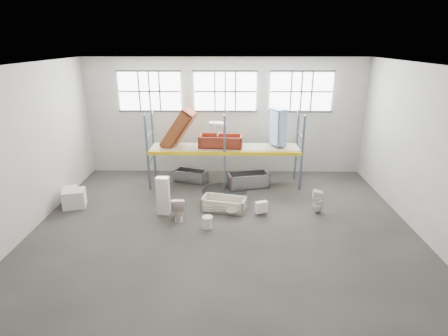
{
  "coord_description": "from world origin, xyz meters",
  "views": [
    {
      "loc": [
        0.17,
        -10.32,
        5.63
      ],
      "look_at": [
        0.0,
        1.5,
        1.4
      ],
      "focal_mm": 28.66,
      "sensor_mm": 36.0,
      "label": 1
    }
  ],
  "objects_px": {
    "toilet_white": "(318,201)",
    "bucket": "(207,222)",
    "steel_tub_left": "(191,176)",
    "carton_near": "(74,198)",
    "toilet_beige": "(178,207)",
    "cistern_tall": "(163,196)",
    "bathtub_beige": "(224,204)",
    "blue_tub_upright": "(278,127)",
    "steel_tub_right": "(248,180)",
    "rust_tub_flat": "(221,141)"
  },
  "relations": [
    {
      "from": "toilet_white",
      "to": "blue_tub_upright",
      "type": "bearing_deg",
      "value": -151.48
    },
    {
      "from": "steel_tub_left",
      "to": "blue_tub_upright",
      "type": "relative_size",
      "value": 0.93
    },
    {
      "from": "toilet_beige",
      "to": "bucket",
      "type": "distance_m",
      "value": 1.22
    },
    {
      "from": "bathtub_beige",
      "to": "toilet_white",
      "type": "height_order",
      "value": "toilet_white"
    },
    {
      "from": "steel_tub_right",
      "to": "cistern_tall",
      "type": "bearing_deg",
      "value": -140.89
    },
    {
      "from": "bathtub_beige",
      "to": "blue_tub_upright",
      "type": "distance_m",
      "value": 3.92
    },
    {
      "from": "cistern_tall",
      "to": "blue_tub_upright",
      "type": "xyz_separation_m",
      "value": [
        4.16,
        2.83,
        1.73
      ]
    },
    {
      "from": "bucket",
      "to": "blue_tub_upright",
      "type": "bearing_deg",
      "value": 55.5
    },
    {
      "from": "cistern_tall",
      "to": "toilet_white",
      "type": "distance_m",
      "value": 5.31
    },
    {
      "from": "bathtub_beige",
      "to": "bucket",
      "type": "relative_size",
      "value": 3.9
    },
    {
      "from": "toilet_white",
      "to": "blue_tub_upright",
      "type": "height_order",
      "value": "blue_tub_upright"
    },
    {
      "from": "toilet_beige",
      "to": "bathtub_beige",
      "type": "bearing_deg",
      "value": -163.11
    },
    {
      "from": "rust_tub_flat",
      "to": "blue_tub_upright",
      "type": "distance_m",
      "value": 2.34
    },
    {
      "from": "bucket",
      "to": "toilet_white",
      "type": "bearing_deg",
      "value": 16.76
    },
    {
      "from": "toilet_white",
      "to": "steel_tub_left",
      "type": "distance_m",
      "value": 5.49
    },
    {
      "from": "bathtub_beige",
      "to": "cistern_tall",
      "type": "distance_m",
      "value": 2.13
    },
    {
      "from": "rust_tub_flat",
      "to": "carton_near",
      "type": "bearing_deg",
      "value": -156.07
    },
    {
      "from": "bucket",
      "to": "steel_tub_left",
      "type": "bearing_deg",
      "value": 103.21
    },
    {
      "from": "blue_tub_upright",
      "to": "toilet_white",
      "type": "bearing_deg",
      "value": -66.72
    },
    {
      "from": "bucket",
      "to": "rust_tub_flat",
      "type": "bearing_deg",
      "value": 84.79
    },
    {
      "from": "cistern_tall",
      "to": "carton_near",
      "type": "distance_m",
      "value": 3.34
    },
    {
      "from": "steel_tub_left",
      "to": "bucket",
      "type": "relative_size",
      "value": 3.45
    },
    {
      "from": "cistern_tall",
      "to": "steel_tub_right",
      "type": "height_order",
      "value": "cistern_tall"
    },
    {
      "from": "bathtub_beige",
      "to": "cistern_tall",
      "type": "xyz_separation_m",
      "value": [
        -2.05,
        -0.33,
        0.44
      ]
    },
    {
      "from": "steel_tub_left",
      "to": "steel_tub_right",
      "type": "relative_size",
      "value": 0.83
    },
    {
      "from": "steel_tub_left",
      "to": "bucket",
      "type": "height_order",
      "value": "steel_tub_left"
    },
    {
      "from": "rust_tub_flat",
      "to": "carton_near",
      "type": "distance_m",
      "value": 5.86
    },
    {
      "from": "cistern_tall",
      "to": "toilet_white",
      "type": "xyz_separation_m",
      "value": [
        5.31,
        0.16,
        -0.25
      ]
    },
    {
      "from": "blue_tub_upright",
      "to": "carton_near",
      "type": "relative_size",
      "value": 1.94
    },
    {
      "from": "cistern_tall",
      "to": "toilet_white",
      "type": "bearing_deg",
      "value": 5.05
    },
    {
      "from": "toilet_white",
      "to": "steel_tub_right",
      "type": "distance_m",
      "value": 3.24
    },
    {
      "from": "toilet_beige",
      "to": "carton_near",
      "type": "height_order",
      "value": "toilet_beige"
    },
    {
      "from": "cistern_tall",
      "to": "steel_tub_left",
      "type": "bearing_deg",
      "value": 81.78
    },
    {
      "from": "toilet_beige",
      "to": "blue_tub_upright",
      "type": "distance_m",
      "value": 5.2
    },
    {
      "from": "toilet_beige",
      "to": "bucket",
      "type": "relative_size",
      "value": 2.03
    },
    {
      "from": "toilet_white",
      "to": "bucket",
      "type": "distance_m",
      "value": 3.93
    },
    {
      "from": "toilet_white",
      "to": "bucket",
      "type": "bearing_deg",
      "value": -67.99
    },
    {
      "from": "steel_tub_right",
      "to": "steel_tub_left",
      "type": "bearing_deg",
      "value": 166.48
    },
    {
      "from": "bathtub_beige",
      "to": "rust_tub_flat",
      "type": "xyz_separation_m",
      "value": [
        -0.16,
        2.46,
        1.6
      ]
    },
    {
      "from": "steel_tub_right",
      "to": "blue_tub_upright",
      "type": "relative_size",
      "value": 1.11
    },
    {
      "from": "cistern_tall",
      "to": "blue_tub_upright",
      "type": "relative_size",
      "value": 0.92
    },
    {
      "from": "steel_tub_right",
      "to": "blue_tub_upright",
      "type": "distance_m",
      "value": 2.43
    },
    {
      "from": "toilet_beige",
      "to": "toilet_white",
      "type": "distance_m",
      "value": 4.79
    },
    {
      "from": "steel_tub_right",
      "to": "rust_tub_flat",
      "type": "xyz_separation_m",
      "value": [
        -1.11,
        0.34,
        1.53
      ]
    },
    {
      "from": "toilet_beige",
      "to": "steel_tub_right",
      "type": "xyz_separation_m",
      "value": [
        2.46,
        2.76,
        -0.1
      ]
    },
    {
      "from": "blue_tub_upright",
      "to": "carton_near",
      "type": "bearing_deg",
      "value": -162.54
    },
    {
      "from": "steel_tub_left",
      "to": "carton_near",
      "type": "xyz_separation_m",
      "value": [
        -3.9,
        -2.53,
        0.07
      ]
    },
    {
      "from": "steel_tub_left",
      "to": "bucket",
      "type": "distance_m",
      "value": 4.09
    },
    {
      "from": "rust_tub_flat",
      "to": "steel_tub_right",
      "type": "bearing_deg",
      "value": -17.16
    },
    {
      "from": "steel_tub_right",
      "to": "bucket",
      "type": "relative_size",
      "value": 4.14
    }
  ]
}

